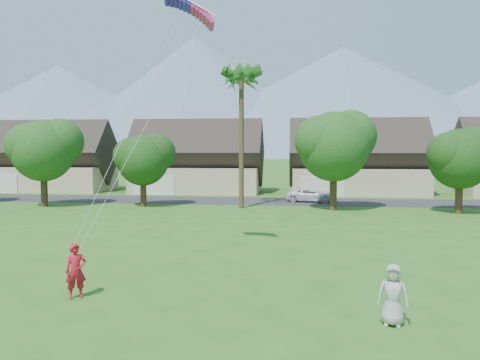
# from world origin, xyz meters

# --- Properties ---
(ground) EXTENTS (500.00, 500.00, 0.00)m
(ground) POSITION_xyz_m (0.00, 0.00, 0.00)
(ground) COLOR #2D6019
(ground) RESTS_ON ground
(street) EXTENTS (90.00, 7.00, 0.01)m
(street) POSITION_xyz_m (0.00, 34.00, 0.01)
(street) COLOR #2D2D30
(street) RESTS_ON ground
(kite_flyer) EXTENTS (0.86, 0.78, 1.97)m
(kite_flyer) POSITION_xyz_m (-5.10, 3.01, 0.99)
(kite_flyer) COLOR red
(kite_flyer) RESTS_ON ground
(watcher) EXTENTS (1.03, 0.79, 1.88)m
(watcher) POSITION_xyz_m (5.62, 1.66, 0.94)
(watcher) COLOR #B3B4AF
(watcher) RESTS_ON ground
(parked_car) EXTENTS (5.17, 3.00, 1.36)m
(parked_car) POSITION_xyz_m (4.43, 34.00, 0.68)
(parked_car) COLOR white
(parked_car) RESTS_ON ground
(mountain_ridge) EXTENTS (540.00, 240.00, 70.00)m
(mountain_ridge) POSITION_xyz_m (10.40, 260.00, 29.07)
(mountain_ridge) COLOR slate
(mountain_ridge) RESTS_ON ground
(houses_row) EXTENTS (72.75, 8.19, 8.86)m
(houses_row) POSITION_xyz_m (0.49, 42.99, 3.44)
(houses_row) COLOR beige
(houses_row) RESTS_ON ground
(tree_row) EXTENTS (62.27, 6.67, 8.45)m
(tree_row) POSITION_xyz_m (-1.14, 27.92, 4.89)
(tree_row) COLOR #47301C
(tree_row) RESTS_ON ground
(fan_palm) EXTENTS (3.00, 3.00, 13.80)m
(fan_palm) POSITION_xyz_m (-2.00, 28.50, 11.80)
(fan_palm) COLOR #4C3D26
(fan_palm) RESTS_ON ground
(parafoil_kite) EXTENTS (2.69, 1.16, 0.50)m
(parafoil_kite) POSITION_xyz_m (-2.21, 9.30, 11.90)
(parafoil_kite) COLOR #3419C0
(parafoil_kite) RESTS_ON ground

